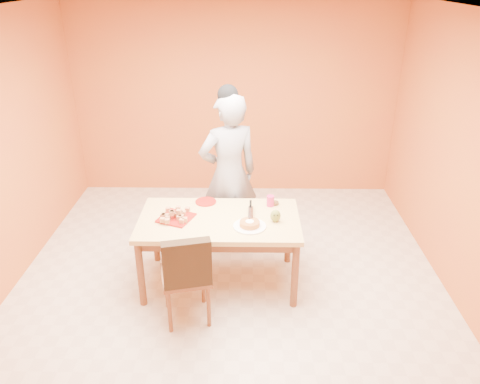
{
  "coord_description": "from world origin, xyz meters",
  "views": [
    {
      "loc": [
        0.18,
        -3.93,
        3.0
      ],
      "look_at": [
        0.11,
        0.3,
        0.98
      ],
      "focal_mm": 35.0,
      "sensor_mm": 36.0,
      "label": 1
    }
  ],
  "objects_px": {
    "egg_ornament": "(275,216)",
    "dining_chair": "(185,274)",
    "magenta_glass": "(270,201)",
    "person": "(229,175)",
    "dining_table": "(219,226)",
    "checker_tin": "(275,203)",
    "pastry_platter": "(176,218)",
    "sponge_cake": "(250,224)",
    "red_dinner_plate": "(206,202)"
  },
  "relations": [
    {
      "from": "egg_ornament",
      "to": "dining_chair",
      "type": "bearing_deg",
      "value": -132.29
    },
    {
      "from": "magenta_glass",
      "to": "person",
      "type": "bearing_deg",
      "value": 136.64
    },
    {
      "from": "dining_table",
      "to": "magenta_glass",
      "type": "relative_size",
      "value": 14.13
    },
    {
      "from": "checker_tin",
      "to": "pastry_platter",
      "type": "bearing_deg",
      "value": -161.48
    },
    {
      "from": "dining_table",
      "to": "magenta_glass",
      "type": "distance_m",
      "value": 0.61
    },
    {
      "from": "dining_table",
      "to": "pastry_platter",
      "type": "relative_size",
      "value": 5.24
    },
    {
      "from": "egg_ornament",
      "to": "checker_tin",
      "type": "xyz_separation_m",
      "value": [
        0.01,
        0.37,
        -0.05
      ]
    },
    {
      "from": "sponge_cake",
      "to": "magenta_glass",
      "type": "distance_m",
      "value": 0.5
    },
    {
      "from": "dining_table",
      "to": "dining_chair",
      "type": "distance_m",
      "value": 0.67
    },
    {
      "from": "red_dinner_plate",
      "to": "magenta_glass",
      "type": "height_order",
      "value": "magenta_glass"
    },
    {
      "from": "person",
      "to": "checker_tin",
      "type": "xyz_separation_m",
      "value": [
        0.5,
        -0.39,
        -0.15
      ]
    },
    {
      "from": "pastry_platter",
      "to": "egg_ornament",
      "type": "height_order",
      "value": "egg_ornament"
    },
    {
      "from": "red_dinner_plate",
      "to": "magenta_glass",
      "type": "bearing_deg",
      "value": -5.8
    },
    {
      "from": "dining_chair",
      "to": "dining_table",
      "type": "bearing_deg",
      "value": 51.23
    },
    {
      "from": "person",
      "to": "egg_ornament",
      "type": "height_order",
      "value": "person"
    },
    {
      "from": "egg_ornament",
      "to": "checker_tin",
      "type": "bearing_deg",
      "value": 103.86
    },
    {
      "from": "dining_chair",
      "to": "person",
      "type": "height_order",
      "value": "person"
    },
    {
      "from": "magenta_glass",
      "to": "egg_ornament",
      "type": "bearing_deg",
      "value": -84.04
    },
    {
      "from": "checker_tin",
      "to": "red_dinner_plate",
      "type": "bearing_deg",
      "value": 177.29
    },
    {
      "from": "dining_chair",
      "to": "pastry_platter",
      "type": "distance_m",
      "value": 0.65
    },
    {
      "from": "person",
      "to": "egg_ornament",
      "type": "xyz_separation_m",
      "value": [
        0.49,
        -0.76,
        -0.1
      ]
    },
    {
      "from": "dining_table",
      "to": "pastry_platter",
      "type": "distance_m",
      "value": 0.44
    },
    {
      "from": "checker_tin",
      "to": "dining_table",
      "type": "bearing_deg",
      "value": -150.92
    },
    {
      "from": "dining_chair",
      "to": "pastry_platter",
      "type": "xyz_separation_m",
      "value": [
        -0.15,
        0.57,
        0.27
      ]
    },
    {
      "from": "person",
      "to": "checker_tin",
      "type": "distance_m",
      "value": 0.65
    },
    {
      "from": "dining_chair",
      "to": "person",
      "type": "distance_m",
      "value": 1.4
    },
    {
      "from": "dining_table",
      "to": "pastry_platter",
      "type": "height_order",
      "value": "pastry_platter"
    },
    {
      "from": "dining_chair",
      "to": "sponge_cake",
      "type": "xyz_separation_m",
      "value": [
        0.58,
        0.42,
        0.3
      ]
    },
    {
      "from": "person",
      "to": "magenta_glass",
      "type": "relative_size",
      "value": 16.4
    },
    {
      "from": "pastry_platter",
      "to": "sponge_cake",
      "type": "height_order",
      "value": "sponge_cake"
    },
    {
      "from": "red_dinner_plate",
      "to": "dining_chair",
      "type": "bearing_deg",
      "value": -97.15
    },
    {
      "from": "dining_table",
      "to": "egg_ornament",
      "type": "height_order",
      "value": "egg_ornament"
    },
    {
      "from": "sponge_cake",
      "to": "magenta_glass",
      "type": "bearing_deg",
      "value": 64.15
    },
    {
      "from": "dining_table",
      "to": "person",
      "type": "xyz_separation_m",
      "value": [
        0.07,
        0.71,
        0.26
      ]
    },
    {
      "from": "red_dinner_plate",
      "to": "sponge_cake",
      "type": "xyz_separation_m",
      "value": [
        0.47,
        -0.52,
        0.03
      ]
    },
    {
      "from": "dining_chair",
      "to": "red_dinner_plate",
      "type": "distance_m",
      "value": 0.98
    },
    {
      "from": "red_dinner_plate",
      "to": "sponge_cake",
      "type": "height_order",
      "value": "sponge_cake"
    },
    {
      "from": "dining_table",
      "to": "red_dinner_plate",
      "type": "relative_size",
      "value": 7.21
    },
    {
      "from": "dining_chair",
      "to": "magenta_glass",
      "type": "xyz_separation_m",
      "value": [
        0.8,
        0.86,
        0.32
      ]
    },
    {
      "from": "pastry_platter",
      "to": "magenta_glass",
      "type": "relative_size",
      "value": 2.7
    },
    {
      "from": "sponge_cake",
      "to": "pastry_platter",
      "type": "bearing_deg",
      "value": 168.45
    },
    {
      "from": "magenta_glass",
      "to": "red_dinner_plate",
      "type": "bearing_deg",
      "value": 174.2
    },
    {
      "from": "pastry_platter",
      "to": "checker_tin",
      "type": "distance_m",
      "value": 1.05
    },
    {
      "from": "pastry_platter",
      "to": "sponge_cake",
      "type": "bearing_deg",
      "value": -11.55
    },
    {
      "from": "pastry_platter",
      "to": "egg_ornament",
      "type": "relative_size",
      "value": 2.4
    },
    {
      "from": "person",
      "to": "sponge_cake",
      "type": "distance_m",
      "value": 0.91
    },
    {
      "from": "person",
      "to": "checker_tin",
      "type": "height_order",
      "value": "person"
    },
    {
      "from": "red_dinner_plate",
      "to": "person",
      "type": "bearing_deg",
      "value": 56.78
    },
    {
      "from": "dining_chair",
      "to": "red_dinner_plate",
      "type": "relative_size",
      "value": 4.31
    },
    {
      "from": "dining_table",
      "to": "egg_ornament",
      "type": "bearing_deg",
      "value": -6.06
    }
  ]
}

